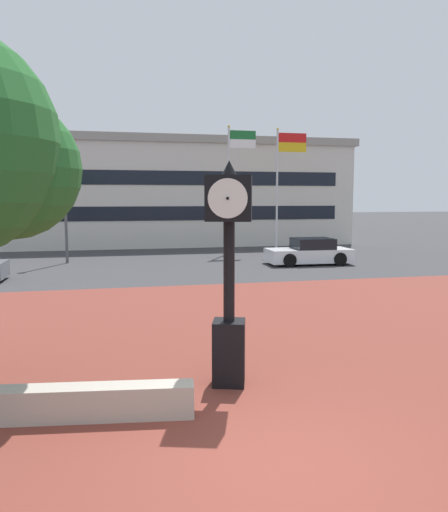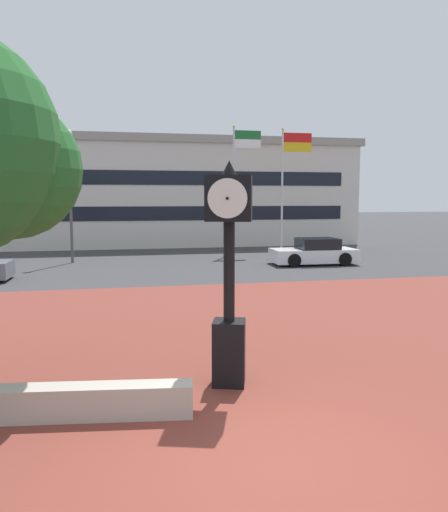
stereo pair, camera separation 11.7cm
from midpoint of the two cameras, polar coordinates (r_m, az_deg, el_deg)
The scene contains 9 objects.
ground_plane at distance 6.85m, azimuth 6.14°, elevation -21.80°, with size 200.00×200.00×0.00m, color #38383A.
plaza_brick_paving at distance 10.86m, azimuth -1.35°, elevation -10.86°, with size 44.00×16.92×0.01m, color brown.
planter_wall at distance 8.10m, azimuth -14.88°, elevation -15.41°, with size 3.20×0.40×0.50m, color #ADA393.
street_clock at distance 8.74m, azimuth 0.96°, elevation -0.87°, with size 0.94×0.97×3.86m.
car_street_near at distance 25.41m, azimuth 10.14°, elevation 0.36°, with size 4.12×2.02×1.28m.
flagpole_primary at distance 29.72m, azimuth 1.61°, elevation 8.78°, with size 1.66×0.14×7.33m.
flagpole_secondary at distance 30.56m, azimuth 7.10°, elevation 8.80°, with size 1.84×0.14×7.27m.
civic_building at distance 40.32m, azimuth -7.92°, elevation 6.99°, with size 27.75×15.26×7.24m.
street_lamp_post at distance 26.56m, azimuth -16.64°, elevation 7.89°, with size 0.36×0.36×6.55m.
Camera 2 is at (-1.86, -5.73, 3.25)m, focal length 35.98 mm.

